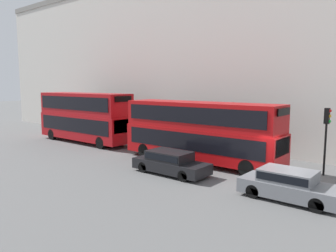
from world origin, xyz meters
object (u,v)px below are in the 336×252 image
bus_leading (200,129)px  bus_second_in_queue (84,115)px  traffic_light (327,127)px  pedestrian (107,131)px  car_dark_sedan (289,184)px  car_hatchback (170,162)px

bus_leading → bus_second_in_queue: bearing=90.0°
traffic_light → pedestrian: size_ratio=2.26×
bus_second_in_queue → traffic_light: bus_second_in_queue is taller
bus_second_in_queue → bus_leading: bearing=-90.0°
bus_second_in_queue → car_dark_sedan: size_ratio=2.39×
traffic_light → car_hatchback: bearing=127.0°
bus_second_in_queue → car_hatchback: bearing=-104.9°
traffic_light → bus_second_in_queue: bearing=95.7°
bus_leading → pedestrian: bus_leading is taller
bus_leading → car_hatchback: (-3.40, -0.23, -1.54)m
car_dark_sedan → car_hatchback: car_dark_sedan is taller
car_dark_sedan → car_hatchback: (0.00, 6.93, -0.02)m
bus_leading → car_dark_sedan: bearing=-115.4°
bus_second_in_queue → car_dark_sedan: bus_second_in_queue is taller
bus_second_in_queue → pedestrian: bearing=-13.5°
bus_leading → car_dark_sedan: 8.07m
car_dark_sedan → car_hatchback: 6.93m
car_hatchback → pedestrian: pedestrian is taller
bus_second_in_queue → traffic_light: bearing=-84.3°
pedestrian → bus_second_in_queue: bearing=166.5°
bus_leading → pedestrian: bearing=79.7°
car_hatchback → pedestrian: (5.58, 12.25, 0.08)m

